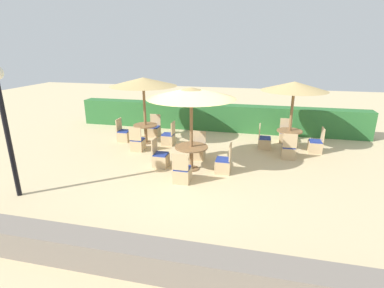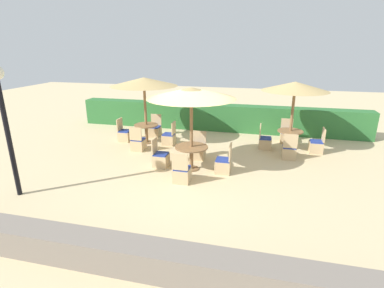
% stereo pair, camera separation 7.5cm
% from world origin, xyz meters
% --- Properties ---
extents(ground_plane, '(40.00, 40.00, 0.00)m').
position_xyz_m(ground_plane, '(0.00, 0.00, 0.00)').
color(ground_plane, '#D1BA8C').
extents(hedge_row, '(13.00, 0.70, 1.18)m').
position_xyz_m(hedge_row, '(0.00, 5.55, 0.59)').
color(hedge_row, '#2D6B33').
rests_on(hedge_row, ground_plane).
extents(stone_border, '(10.00, 0.56, 0.54)m').
position_xyz_m(stone_border, '(0.00, -3.80, 0.27)').
color(stone_border, slate).
rests_on(stone_border, ground_plane).
extents(lamp_post, '(0.36, 0.36, 3.32)m').
position_xyz_m(lamp_post, '(-4.06, -1.92, 2.35)').
color(lamp_post, black).
rests_on(lamp_post, ground_plane).
extents(parasol_center, '(2.65, 2.65, 2.57)m').
position_xyz_m(parasol_center, '(-0.06, 0.78, 2.40)').
color(parasol_center, olive).
rests_on(parasol_center, ground_plane).
extents(round_table_center, '(1.03, 1.03, 0.76)m').
position_xyz_m(round_table_center, '(-0.06, 0.78, 0.59)').
color(round_table_center, olive).
rests_on(round_table_center, ground_plane).
extents(patio_chair_center_west, '(0.46, 0.46, 0.93)m').
position_xyz_m(patio_chair_center_west, '(-1.08, 0.77, 0.26)').
color(patio_chair_center_west, tan).
rests_on(patio_chair_center_west, ground_plane).
extents(patio_chair_center_north, '(0.46, 0.46, 0.93)m').
position_xyz_m(patio_chair_center_north, '(-0.06, 1.76, 0.26)').
color(patio_chair_center_north, tan).
rests_on(patio_chair_center_north, ground_plane).
extents(patio_chair_center_east, '(0.46, 0.46, 0.93)m').
position_xyz_m(patio_chair_center_east, '(0.96, 0.74, 0.26)').
color(patio_chair_center_east, tan).
rests_on(patio_chair_center_east, ground_plane).
extents(patio_chair_center_south, '(0.46, 0.46, 0.93)m').
position_xyz_m(patio_chair_center_south, '(-0.10, -0.19, 0.26)').
color(patio_chair_center_south, tan).
rests_on(patio_chair_center_south, ground_plane).
extents(parasol_back_left, '(2.56, 2.56, 2.58)m').
position_xyz_m(parasol_back_left, '(-2.45, 3.00, 2.41)').
color(parasol_back_left, olive).
rests_on(parasol_back_left, ground_plane).
extents(round_table_back_left, '(0.94, 0.94, 0.75)m').
position_xyz_m(round_table_back_left, '(-2.45, 3.00, 0.56)').
color(round_table_back_left, olive).
rests_on(round_table_back_left, ground_plane).
extents(patio_chair_back_left_south, '(0.46, 0.46, 0.93)m').
position_xyz_m(patio_chair_back_left_south, '(-2.41, 2.05, 0.26)').
color(patio_chair_back_left_south, tan).
rests_on(patio_chair_back_left_south, ground_plane).
extents(patio_chair_back_left_north, '(0.46, 0.46, 0.93)m').
position_xyz_m(patio_chair_back_left_north, '(-2.43, 3.90, 0.26)').
color(patio_chair_back_left_north, tan).
rests_on(patio_chair_back_left_north, ground_plane).
extents(patio_chair_back_left_west, '(0.46, 0.46, 0.93)m').
position_xyz_m(patio_chair_back_left_west, '(-3.40, 2.98, 0.26)').
color(patio_chair_back_left_west, tan).
rests_on(patio_chair_back_left_west, ground_plane).
extents(patio_chair_back_left_east, '(0.46, 0.46, 0.93)m').
position_xyz_m(patio_chair_back_left_east, '(-1.49, 2.95, 0.26)').
color(patio_chair_back_left_east, tan).
rests_on(patio_chair_back_left_east, ground_plane).
extents(parasol_back_right, '(2.33, 2.33, 2.53)m').
position_xyz_m(parasol_back_right, '(3.04, 3.38, 2.35)').
color(parasol_back_right, olive).
rests_on(parasol_back_right, ground_plane).
extents(round_table_back_right, '(0.92, 0.92, 0.76)m').
position_xyz_m(round_table_back_right, '(3.04, 3.38, 0.56)').
color(round_table_back_right, olive).
rests_on(round_table_back_right, ground_plane).
extents(patio_chair_back_right_east, '(0.46, 0.46, 0.93)m').
position_xyz_m(patio_chair_back_right_east, '(3.99, 3.33, 0.26)').
color(patio_chair_back_right_east, tan).
rests_on(patio_chair_back_right_east, ground_plane).
extents(patio_chair_back_right_north, '(0.46, 0.46, 0.93)m').
position_xyz_m(patio_chair_back_right_north, '(2.99, 4.36, 0.26)').
color(patio_chair_back_right_north, tan).
rests_on(patio_chair_back_right_north, ground_plane).
extents(patio_chair_back_right_west, '(0.46, 0.46, 0.93)m').
position_xyz_m(patio_chair_back_right_west, '(2.16, 3.33, 0.26)').
color(patio_chair_back_right_west, tan).
rests_on(patio_chair_back_right_west, ground_plane).
extents(patio_chair_back_right_south, '(0.46, 0.46, 0.93)m').
position_xyz_m(patio_chair_back_right_south, '(2.98, 2.47, 0.26)').
color(patio_chair_back_right_south, tan).
rests_on(patio_chair_back_right_south, ground_plane).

